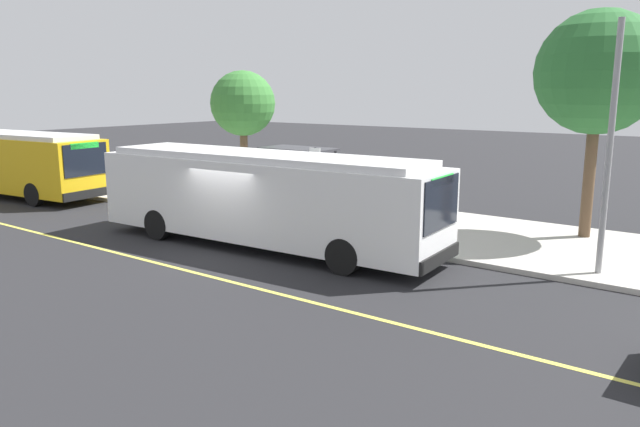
# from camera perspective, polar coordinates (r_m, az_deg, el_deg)

# --- Properties ---
(ground_plane) EXTENTS (120.00, 120.00, 0.00)m
(ground_plane) POSITION_cam_1_polar(r_m,az_deg,el_deg) (18.87, -8.42, -3.48)
(ground_plane) COLOR #232326
(sidewalk_curb) EXTENTS (44.00, 6.40, 0.15)m
(sidewalk_curb) POSITION_cam_1_polar(r_m,az_deg,el_deg) (23.37, 1.94, -0.28)
(sidewalk_curb) COLOR #B7B2A8
(sidewalk_curb) RESTS_ON ground_plane
(lane_stripe_center) EXTENTS (36.00, 0.14, 0.01)m
(lane_stripe_center) POSITION_cam_1_polar(r_m,az_deg,el_deg) (17.44, -13.52, -4.91)
(lane_stripe_center) COLOR #E0D64C
(lane_stripe_center) RESTS_ON ground_plane
(transit_bus_main) EXTENTS (11.87, 3.16, 2.95)m
(transit_bus_main) POSITION_cam_1_polar(r_m,az_deg,el_deg) (18.91, -5.33, 1.64)
(transit_bus_main) COLOR white
(transit_bus_main) RESTS_ON ground_plane
(transit_bus_second) EXTENTS (10.77, 3.59, 2.95)m
(transit_bus_second) POSITION_cam_1_polar(r_m,az_deg,el_deg) (31.68, -26.96, 4.39)
(transit_bus_second) COLOR gold
(transit_bus_second) RESTS_ON ground_plane
(bus_shelter) EXTENTS (2.90, 1.60, 2.48)m
(bus_shelter) POSITION_cam_1_polar(r_m,az_deg,el_deg) (24.20, -2.13, 4.54)
(bus_shelter) COLOR #333338
(bus_shelter) RESTS_ON sidewalk_curb
(waiting_bench) EXTENTS (1.60, 0.48, 0.95)m
(waiting_bench) POSITION_cam_1_polar(r_m,az_deg,el_deg) (24.06, -1.27, 1.41)
(waiting_bench) COLOR brown
(waiting_bench) RESTS_ON sidewalk_curb
(route_sign_post) EXTENTS (0.44, 0.08, 2.80)m
(route_sign_post) POSITION_cam_1_polar(r_m,az_deg,el_deg) (20.63, -0.46, 3.46)
(route_sign_post) COLOR #333338
(route_sign_post) RESTS_ON sidewalk_curb
(pedestrian_commuter) EXTENTS (0.24, 0.40, 1.69)m
(pedestrian_commuter) POSITION_cam_1_polar(r_m,az_deg,el_deg) (22.13, -2.14, 1.80)
(pedestrian_commuter) COLOR #282D47
(pedestrian_commuter) RESTS_ON sidewalk_curb
(street_tree_near_shelter) EXTENTS (3.85, 3.85, 7.14)m
(street_tree_near_shelter) POSITION_cam_1_polar(r_m,az_deg,el_deg) (21.16, 24.59, 11.85)
(street_tree_near_shelter) COLOR brown
(street_tree_near_shelter) RESTS_ON sidewalk_curb
(street_tree_upstreet) EXTENTS (3.01, 3.01, 5.59)m
(street_tree_upstreet) POSITION_cam_1_polar(r_m,az_deg,el_deg) (28.95, -7.23, 10.12)
(street_tree_upstreet) COLOR brown
(street_tree_upstreet) RESTS_ON sidewalk_curb
(utility_pole) EXTENTS (0.16, 0.16, 6.40)m
(utility_pole) POSITION_cam_1_polar(r_m,az_deg,el_deg) (16.98, 25.45, 5.38)
(utility_pole) COLOR gray
(utility_pole) RESTS_ON sidewalk_curb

